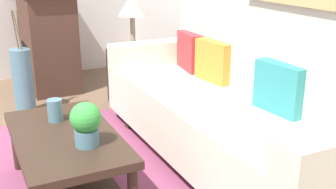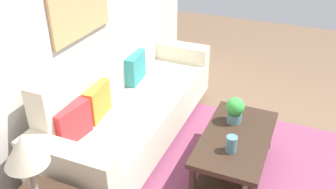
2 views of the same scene
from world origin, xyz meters
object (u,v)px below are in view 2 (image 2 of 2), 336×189
object	(u,v)px
couch	(130,106)
tabletop_vase	(231,144)
coffee_table	(235,146)
potted_plant_tabletop	(235,109)
throw_pillow_crimson	(72,123)
table_lamp	(25,152)
throw_pillow_teal	(135,68)
throw_pillow_orange	(97,101)

from	to	relation	value
couch	tabletop_vase	size ratio (longest dim) A/B	16.21
couch	coffee_table	size ratio (longest dim) A/B	2.22
potted_plant_tabletop	coffee_table	bearing A→B (deg)	-160.02
couch	coffee_table	world-z (taller)	couch
couch	potted_plant_tabletop	xyz separation A→B (m)	(0.14, -1.07, 0.14)
couch	potted_plant_tabletop	bearing A→B (deg)	-82.37
throw_pillow_crimson	table_lamp	xyz separation A→B (m)	(-0.74, -0.24, 0.31)
throw_pillow_teal	table_lamp	distance (m)	1.95
tabletop_vase	throw_pillow_crimson	bearing A→B (deg)	109.97
couch	table_lamp	distance (m)	1.63
throw_pillow_orange	table_lamp	distance (m)	1.20
throw_pillow_crimson	throw_pillow_teal	bearing A→B (deg)	0.00
throw_pillow_teal	couch	bearing A→B (deg)	-162.23
tabletop_vase	throw_pillow_orange	bearing A→B (deg)	93.43
throw_pillow_orange	tabletop_vase	distance (m)	1.29
throw_pillow_orange	coffee_table	distance (m)	1.36
table_lamp	tabletop_vase	bearing A→B (deg)	-40.69
tabletop_vase	table_lamp	world-z (taller)	table_lamp
throw_pillow_teal	potted_plant_tabletop	world-z (taller)	throw_pillow_teal
throw_pillow_crimson	throw_pillow_orange	bearing A→B (deg)	0.00
couch	coffee_table	xyz separation A→B (m)	(-0.08, -1.15, -0.12)
throw_pillow_teal	coffee_table	distance (m)	1.40
coffee_table	tabletop_vase	world-z (taller)	tabletop_vase
couch	throw_pillow_teal	distance (m)	0.48
throw_pillow_teal	potted_plant_tabletop	distance (m)	1.22
table_lamp	throw_pillow_crimson	bearing A→B (deg)	17.72
throw_pillow_crimson	coffee_table	xyz separation A→B (m)	(0.70, -1.27, -0.37)
throw_pillow_crimson	throw_pillow_orange	world-z (taller)	same
throw_pillow_teal	tabletop_vase	xyz separation A→B (m)	(-0.70, -1.28, -0.17)
throw_pillow_crimson	potted_plant_tabletop	distance (m)	1.51
coffee_table	potted_plant_tabletop	distance (m)	0.35
couch	coffee_table	distance (m)	1.16
tabletop_vase	potted_plant_tabletop	world-z (taller)	potted_plant_tabletop
potted_plant_tabletop	couch	bearing A→B (deg)	97.63
couch	potted_plant_tabletop	distance (m)	1.09
potted_plant_tabletop	throw_pillow_crimson	bearing A→B (deg)	127.59
throw_pillow_teal	potted_plant_tabletop	xyz separation A→B (m)	(-0.24, -1.19, -0.11)
throw_pillow_crimson	table_lamp	world-z (taller)	table_lamp
throw_pillow_teal	throw_pillow_crimson	bearing A→B (deg)	180.00
throw_pillow_orange	coffee_table	size ratio (longest dim) A/B	0.33
throw_pillow_orange	potted_plant_tabletop	world-z (taller)	throw_pillow_orange
table_lamp	throw_pillow_teal	bearing A→B (deg)	7.11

